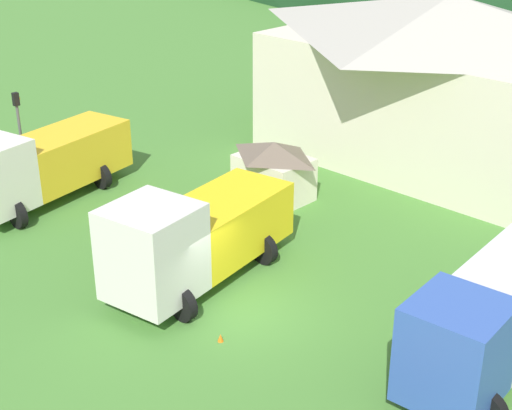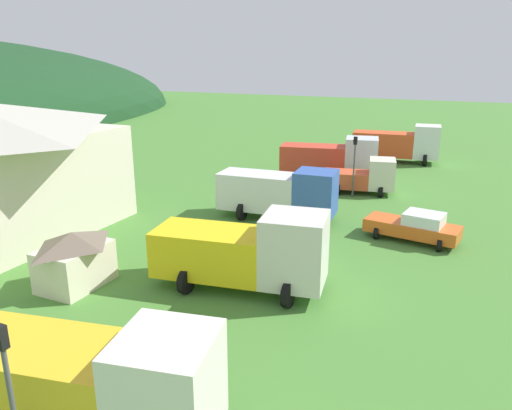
{
  "view_description": "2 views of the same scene",
  "coord_description": "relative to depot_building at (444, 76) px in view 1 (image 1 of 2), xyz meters",
  "views": [
    {
      "loc": [
        14.12,
        -14.11,
        12.82
      ],
      "look_at": [
        -2.46,
        3.05,
        1.99
      ],
      "focal_mm": 52.54,
      "sensor_mm": 36.0,
      "label": 1
    },
    {
      "loc": [
        -20.07,
        -8.15,
        9.72
      ],
      "look_at": [
        2.73,
        2.32,
        2.07
      ],
      "focal_mm": 34.38,
      "sensor_mm": 36.0,
      "label": 2
    }
  ],
  "objects": [
    {
      "name": "box_truck_blue",
      "position": [
        10.15,
        -14.06,
        -2.18
      ],
      "size": [
        3.41,
        7.39,
        3.22
      ],
      "rotation": [
        0.0,
        0.0,
        -1.49
      ],
      "color": "#3356AD",
      "rests_on": "ground"
    },
    {
      "name": "depot_building",
      "position": [
        0.0,
        0.0,
        0.0
      ],
      "size": [
        15.95,
        11.25,
        7.61
      ],
      "color": "beige",
      "rests_on": "ground"
    },
    {
      "name": "traffic_light_west",
      "position": [
        -10.68,
        -15.96,
        -1.32
      ],
      "size": [
        0.2,
        0.32,
        4.25
      ],
      "color": "#4C4C51",
      "rests_on": "ground"
    },
    {
      "name": "ground_plane",
      "position": [
        3.34,
        -16.58,
        -3.92
      ],
      "size": [
        200.0,
        200.0,
        0.0
      ],
      "primitive_type": "plane",
      "color": "#477F33"
    },
    {
      "name": "traffic_cone_near_pickup",
      "position": [
        0.37,
        -11.61,
        -3.92
      ],
      "size": [
        0.36,
        0.36,
        0.5
      ],
      "primitive_type": "cone",
      "color": "orange",
      "rests_on": "ground"
    },
    {
      "name": "flatbed_truck_yellow",
      "position": [
        0.77,
        -16.39,
        -2.14
      ],
      "size": [
        4.01,
        7.72,
        3.53
      ],
      "rotation": [
        0.0,
        0.0,
        -1.41
      ],
      "color": "silver",
      "rests_on": "ground"
    },
    {
      "name": "play_shed_cream",
      "position": [
        -2.15,
        -9.33,
        -2.63
      ],
      "size": [
        3.2,
        2.33,
        2.5
      ],
      "color": "beige",
      "rests_on": "ground"
    },
    {
      "name": "heavy_rig_striped",
      "position": [
        -8.84,
        -16.24,
        -2.2
      ],
      "size": [
        4.11,
        8.02,
        3.31
      ],
      "rotation": [
        0.0,
        0.0,
        -1.38
      ],
      "color": "silver",
      "rests_on": "ground"
    },
    {
      "name": "traffic_cone_mid_row",
      "position": [
        3.86,
        -18.13,
        -3.92
      ],
      "size": [
        0.36,
        0.36,
        0.49
      ],
      "primitive_type": "cone",
      "color": "orange",
      "rests_on": "ground"
    }
  ]
}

